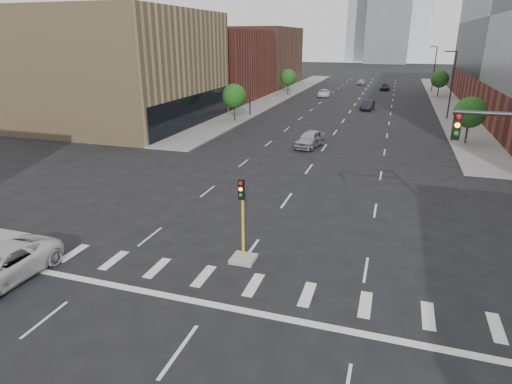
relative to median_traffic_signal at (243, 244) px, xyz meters
The scene contains 19 objects.
sidewalk_left_far 66.75m from the median_traffic_signal, 102.99° to the left, with size 5.00×92.00×0.15m, color gray.
sidewalk_right_far 66.75m from the median_traffic_signal, 77.01° to the left, with size 5.00×92.00×0.15m, color gray.
building_left_mid 41.90m from the median_traffic_signal, 131.55° to the left, with size 20.00×24.00×14.00m, color tan.
building_left_far_a 63.52m from the median_traffic_signal, 115.74° to the left, with size 20.00×22.00×12.00m, color brown.
building_left_far_b 87.64m from the median_traffic_signal, 108.32° to the left, with size 20.00×24.00×13.00m, color brown.
tower_mid 192.19m from the median_traffic_signal, 90.00° to the left, with size 18.00×18.00×44.00m, color slate.
median_traffic_signal is the anchor object (origin of this frame).
streetlight_right_a 48.12m from the median_traffic_signal, 73.76° to the left, with size 1.60×0.22×9.07m.
streetlight_right_b 82.23m from the median_traffic_signal, 80.60° to the left, with size 1.60×0.22×9.07m.
streetlight_left 43.36m from the median_traffic_signal, 108.10° to the left, with size 1.60×0.22×9.07m.
tree_left_near 38.73m from the median_traffic_signal, 111.23° to the left, with size 3.20×3.20×4.85m.
tree_left_far 67.54m from the median_traffic_signal, 101.97° to the left, with size 3.20×3.20×4.85m.
tree_right_near 34.13m from the median_traffic_signal, 65.72° to the left, with size 3.20×3.20×4.85m.
tree_right_far 72.44m from the median_traffic_signal, 78.85° to the left, with size 3.20×3.20×4.85m.
car_near_left 24.95m from the median_traffic_signal, 93.45° to the left, with size 2.00×4.97×1.69m, color #A4A3A8.
car_mid_right 51.86m from the median_traffic_signal, 87.31° to the left, with size 1.57×4.50×1.48m, color black.
car_far_left 66.06m from the median_traffic_signal, 95.86° to the left, with size 2.23×4.83×1.34m, color white.
car_deep_right 80.47m from the median_traffic_signal, 87.15° to the left, with size 1.87×4.60×1.33m, color black.
car_distant 90.32m from the median_traffic_signal, 91.17° to the left, with size 1.63×4.04×1.38m, color #ACABB0.
Camera 1 is at (6.52, -9.12, 10.66)m, focal length 30.00 mm.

